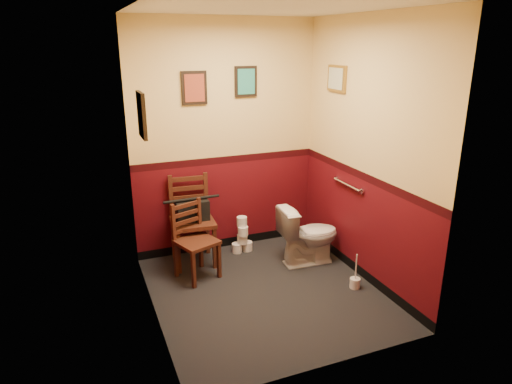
% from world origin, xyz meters
% --- Properties ---
extents(floor, '(2.20, 2.40, 0.00)m').
position_xyz_m(floor, '(0.00, 0.00, 0.00)').
color(floor, black).
rests_on(floor, ground).
extents(ceiling, '(2.20, 2.40, 0.00)m').
position_xyz_m(ceiling, '(0.00, 0.00, 2.70)').
color(ceiling, silver).
rests_on(ceiling, ground).
extents(wall_back, '(2.20, 0.00, 2.70)m').
position_xyz_m(wall_back, '(0.00, 1.20, 1.35)').
color(wall_back, '#4E0A11').
rests_on(wall_back, ground).
extents(wall_front, '(2.20, 0.00, 2.70)m').
position_xyz_m(wall_front, '(0.00, -1.20, 1.35)').
color(wall_front, '#4E0A11').
rests_on(wall_front, ground).
extents(wall_left, '(0.00, 2.40, 2.70)m').
position_xyz_m(wall_left, '(-1.10, 0.00, 1.35)').
color(wall_left, '#4E0A11').
rests_on(wall_left, ground).
extents(wall_right, '(0.00, 2.40, 2.70)m').
position_xyz_m(wall_right, '(1.10, 0.00, 1.35)').
color(wall_right, '#4E0A11').
rests_on(wall_right, ground).
extents(grab_bar, '(0.05, 0.56, 0.06)m').
position_xyz_m(grab_bar, '(1.07, 0.25, 0.95)').
color(grab_bar, silver).
rests_on(grab_bar, wall_right).
extents(framed_print_back_a, '(0.28, 0.04, 0.36)m').
position_xyz_m(framed_print_back_a, '(-0.35, 1.18, 1.95)').
color(framed_print_back_a, black).
rests_on(framed_print_back_a, wall_back).
extents(framed_print_back_b, '(0.26, 0.04, 0.34)m').
position_xyz_m(framed_print_back_b, '(0.25, 1.18, 2.00)').
color(framed_print_back_b, black).
rests_on(framed_print_back_b, wall_back).
extents(framed_print_left, '(0.04, 0.30, 0.38)m').
position_xyz_m(framed_print_left, '(-1.08, 0.10, 1.85)').
color(framed_print_left, black).
rests_on(framed_print_left, wall_left).
extents(framed_print_right, '(0.04, 0.34, 0.28)m').
position_xyz_m(framed_print_right, '(1.08, 0.60, 2.05)').
color(framed_print_right, olive).
rests_on(framed_print_right, wall_right).
extents(toilet, '(0.71, 0.43, 0.68)m').
position_xyz_m(toilet, '(0.72, 0.44, 0.34)').
color(toilet, white).
rests_on(toilet, floor).
extents(toilet_brush, '(0.11, 0.11, 0.38)m').
position_xyz_m(toilet_brush, '(0.90, -0.26, 0.06)').
color(toilet_brush, silver).
rests_on(toilet_brush, floor).
extents(chair_left, '(0.49, 0.49, 0.83)m').
position_xyz_m(chair_left, '(-0.56, 0.61, 0.41)').
color(chair_left, '#4A2216').
rests_on(chair_left, floor).
extents(chair_right, '(0.51, 0.51, 1.01)m').
position_xyz_m(chair_right, '(-0.50, 0.96, 0.50)').
color(chair_right, '#4A2216').
rests_on(chair_right, floor).
extents(handbag, '(0.37, 0.19, 0.26)m').
position_xyz_m(handbag, '(-0.50, 0.92, 0.64)').
color(handbag, black).
rests_on(handbag, chair_right).
extents(tp_stack, '(0.26, 0.16, 0.45)m').
position_xyz_m(tp_stack, '(0.11, 0.98, 0.19)').
color(tp_stack, silver).
rests_on(tp_stack, floor).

